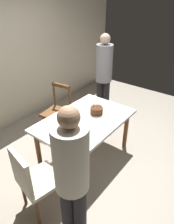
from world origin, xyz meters
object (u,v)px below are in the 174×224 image
plate_far_side (71,116)px  chair_spindle_back (57,112)px  plate_near_celebrant (79,137)px  person_celebrant (72,175)px  birthday_cake (97,111)px  person_guest (104,73)px  chair_upholstered (33,179)px  plate_near_guest (113,112)px  dining_table (85,124)px

plate_far_side → chair_spindle_back: bearing=64.9°
plate_near_celebrant → plate_far_side: bearing=53.0°
plate_far_side → person_celebrant: size_ratio=0.13×
birthday_cake → plate_near_celebrant: birthday_cake is taller
plate_far_side → chair_spindle_back: 0.71m
birthday_cake → person_guest: bearing=28.7°
birthday_cake → plate_far_side: (-0.30, 0.26, -0.05)m
chair_upholstered → chair_spindle_back: bearing=35.4°
plate_near_guest → person_celebrant: (-1.50, -0.47, 0.20)m
plate_far_side → person_celebrant: (-0.99, -0.91, 0.20)m
birthday_cake → chair_spindle_back: bearing=91.9°
plate_near_guest → person_guest: bearing=42.4°
dining_table → plate_near_celebrant: size_ratio=6.62×
dining_table → person_celebrant: bearing=-146.9°
plate_near_celebrant → person_celebrant: (-0.66, -0.47, 0.20)m
plate_far_side → plate_near_guest: bearing=-40.5°
dining_table → chair_upholstered: chair_upholstered is taller
dining_table → person_guest: person_guest is taller
plate_far_side → plate_near_guest: size_ratio=1.00×
plate_near_celebrant → chair_spindle_back: 1.22m
person_celebrant → chair_upholstered: bearing=95.7°
plate_far_side → chair_upholstered: bearing=-161.6°
dining_table → chair_spindle_back: bearing=75.9°
plate_near_guest → person_celebrant: person_celebrant is taller
dining_table → plate_near_guest: (0.44, -0.22, 0.10)m
plate_near_guest → person_guest: (0.78, 0.71, 0.26)m
birthday_cake → dining_table: bearing=168.9°
chair_upholstered → person_guest: bearing=14.9°
birthday_cake → person_guest: size_ratio=0.16×
plate_near_guest → chair_spindle_back: size_ratio=0.23×
person_celebrant → person_guest: size_ratio=0.95×
chair_spindle_back → person_celebrant: 2.02m
chair_upholstered → person_celebrant: (0.06, -0.56, 0.40)m
plate_near_guest → chair_upholstered: (-1.55, 0.09, -0.20)m
birthday_cake → chair_upholstered: bearing=-176.5°
plate_near_guest → person_celebrant: bearing=-162.5°
chair_upholstered → plate_far_side: bearing=18.4°
plate_far_side → plate_near_guest: 0.67m
dining_table → chair_spindle_back: (0.20, 0.81, -0.18)m
plate_near_celebrant → chair_spindle_back: size_ratio=0.23×
birthday_cake → person_guest: person_guest is taller
plate_near_celebrant → chair_spindle_back: (0.60, 1.02, -0.28)m
chair_upholstered → plate_near_celebrant: bearing=-7.1°
birthday_cake → person_celebrant: bearing=-153.5°
dining_table → birthday_cake: (0.23, -0.05, 0.14)m
chair_spindle_back → person_guest: (1.01, -0.32, 0.53)m
chair_spindle_back → plate_near_guest: bearing=-77.2°
plate_near_celebrant → person_celebrant: 0.84m
plate_near_guest → chair_spindle_back: bearing=102.8°
plate_near_celebrant → dining_table: bearing=28.5°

